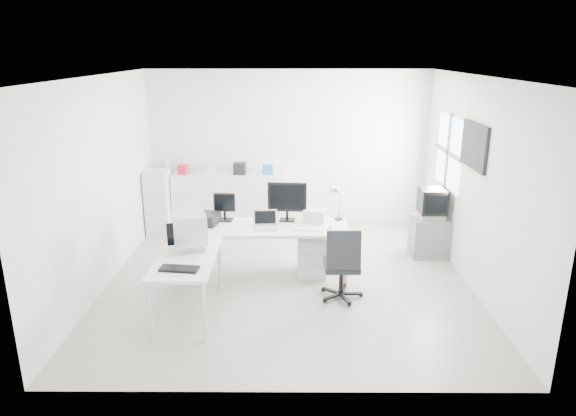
{
  "coord_description": "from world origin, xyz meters",
  "views": [
    {
      "loc": [
        0.03,
        -6.64,
        3.12
      ],
      "look_at": [
        0.0,
        0.2,
        1.0
      ],
      "focal_mm": 32.0,
      "sensor_mm": 36.0,
      "label": 1
    }
  ],
  "objects_px": {
    "tv_cabinet": "(430,236)",
    "crt_tv": "(432,204)",
    "lcd_monitor_small": "(225,207)",
    "laser_printer": "(315,215)",
    "main_desk": "(262,251)",
    "lcd_monitor_large": "(287,201)",
    "crt_monitor": "(189,233)",
    "drawer_pedestal": "(311,255)",
    "sideboard": "(230,201)",
    "laptop": "(265,222)",
    "inkjet_printer": "(203,218)",
    "side_desk": "(188,285)",
    "office_chair": "(342,262)",
    "filing_cabinet": "(158,202)"
  },
  "relations": [
    {
      "from": "lcd_monitor_large",
      "to": "drawer_pedestal",
      "type": "bearing_deg",
      "value": -24.94
    },
    {
      "from": "tv_cabinet",
      "to": "crt_tv",
      "type": "bearing_deg",
      "value": 0.0
    },
    {
      "from": "inkjet_printer",
      "to": "laser_printer",
      "type": "relative_size",
      "value": 1.41
    },
    {
      "from": "laptop",
      "to": "crt_monitor",
      "type": "bearing_deg",
      "value": -142.88
    },
    {
      "from": "inkjet_printer",
      "to": "drawer_pedestal",
      "type": "bearing_deg",
      "value": 10.72
    },
    {
      "from": "drawer_pedestal",
      "to": "office_chair",
      "type": "bearing_deg",
      "value": -63.83
    },
    {
      "from": "side_desk",
      "to": "crt_monitor",
      "type": "bearing_deg",
      "value": 90.0
    },
    {
      "from": "crt_monitor",
      "to": "tv_cabinet",
      "type": "relative_size",
      "value": 0.65
    },
    {
      "from": "tv_cabinet",
      "to": "filing_cabinet",
      "type": "bearing_deg",
      "value": 167.06
    },
    {
      "from": "sideboard",
      "to": "lcd_monitor_large",
      "type": "bearing_deg",
      "value": -60.25
    },
    {
      "from": "side_desk",
      "to": "lcd_monitor_small",
      "type": "height_order",
      "value": "lcd_monitor_small"
    },
    {
      "from": "office_chair",
      "to": "inkjet_printer",
      "type": "bearing_deg",
      "value": 157.17
    },
    {
      "from": "crt_monitor",
      "to": "inkjet_printer",
      "type": "bearing_deg",
      "value": 72.82
    },
    {
      "from": "crt_monitor",
      "to": "office_chair",
      "type": "xyz_separation_m",
      "value": [
        1.91,
        0.17,
        -0.45
      ]
    },
    {
      "from": "drawer_pedestal",
      "to": "lcd_monitor_small",
      "type": "height_order",
      "value": "lcd_monitor_small"
    },
    {
      "from": "inkjet_printer",
      "to": "crt_monitor",
      "type": "xyz_separation_m",
      "value": [
        0.0,
        -0.95,
        0.13
      ]
    },
    {
      "from": "lcd_monitor_large",
      "to": "filing_cabinet",
      "type": "xyz_separation_m",
      "value": [
        -2.27,
        1.56,
        -0.48
      ]
    },
    {
      "from": "lcd_monitor_large",
      "to": "crt_tv",
      "type": "distance_m",
      "value": 2.3
    },
    {
      "from": "side_desk",
      "to": "tv_cabinet",
      "type": "xyz_separation_m",
      "value": [
        3.43,
        1.87,
        -0.06
      ]
    },
    {
      "from": "side_desk",
      "to": "crt_monitor",
      "type": "height_order",
      "value": "crt_monitor"
    },
    {
      "from": "office_chair",
      "to": "filing_cabinet",
      "type": "height_order",
      "value": "filing_cabinet"
    },
    {
      "from": "drawer_pedestal",
      "to": "laptop",
      "type": "bearing_deg",
      "value": -167.01
    },
    {
      "from": "office_chair",
      "to": "main_desk",
      "type": "bearing_deg",
      "value": 146.67
    },
    {
      "from": "main_desk",
      "to": "tv_cabinet",
      "type": "distance_m",
      "value": 2.7
    },
    {
      "from": "inkjet_printer",
      "to": "crt_tv",
      "type": "distance_m",
      "value": 3.5
    },
    {
      "from": "tv_cabinet",
      "to": "crt_tv",
      "type": "xyz_separation_m",
      "value": [
        0.0,
        0.0,
        0.54
      ]
    },
    {
      "from": "lcd_monitor_small",
      "to": "lcd_monitor_large",
      "type": "bearing_deg",
      "value": 5.36
    },
    {
      "from": "side_desk",
      "to": "laptop",
      "type": "xyz_separation_m",
      "value": [
        0.9,
        1.0,
        0.47
      ]
    },
    {
      "from": "lcd_monitor_small",
      "to": "laser_printer",
      "type": "xyz_separation_m",
      "value": [
        1.3,
        -0.03,
        -0.11
      ]
    },
    {
      "from": "inkjet_printer",
      "to": "sideboard",
      "type": "relative_size",
      "value": 0.22
    },
    {
      "from": "side_desk",
      "to": "tv_cabinet",
      "type": "relative_size",
      "value": 2.24
    },
    {
      "from": "crt_tv",
      "to": "lcd_monitor_small",
      "type": "bearing_deg",
      "value": -170.52
    },
    {
      "from": "drawer_pedestal",
      "to": "laptop",
      "type": "height_order",
      "value": "laptop"
    },
    {
      "from": "lcd_monitor_small",
      "to": "tv_cabinet",
      "type": "height_order",
      "value": "lcd_monitor_small"
    },
    {
      "from": "drawer_pedestal",
      "to": "sideboard",
      "type": "relative_size",
      "value": 0.3
    },
    {
      "from": "drawer_pedestal",
      "to": "tv_cabinet",
      "type": "relative_size",
      "value": 0.96
    },
    {
      "from": "side_desk",
      "to": "office_chair",
      "type": "height_order",
      "value": "office_chair"
    },
    {
      "from": "drawer_pedestal",
      "to": "filing_cabinet",
      "type": "bearing_deg",
      "value": 146.12
    },
    {
      "from": "laser_printer",
      "to": "sideboard",
      "type": "xyz_separation_m",
      "value": [
        -1.45,
        1.87,
        -0.34
      ]
    },
    {
      "from": "lcd_monitor_large",
      "to": "crt_monitor",
      "type": "xyz_separation_m",
      "value": [
        -1.2,
        -1.1,
        -0.09
      ]
    },
    {
      "from": "drawer_pedestal",
      "to": "crt_monitor",
      "type": "xyz_separation_m",
      "value": [
        -1.55,
        -0.9,
        0.65
      ]
    },
    {
      "from": "laser_printer",
      "to": "sideboard",
      "type": "relative_size",
      "value": 0.16
    },
    {
      "from": "inkjet_printer",
      "to": "crt_monitor",
      "type": "relative_size",
      "value": 1.08
    },
    {
      "from": "lcd_monitor_small",
      "to": "laser_printer",
      "type": "height_order",
      "value": "lcd_monitor_small"
    },
    {
      "from": "inkjet_printer",
      "to": "lcd_monitor_large",
      "type": "distance_m",
      "value": 1.23
    },
    {
      "from": "main_desk",
      "to": "side_desk",
      "type": "bearing_deg",
      "value": -127.69
    },
    {
      "from": "main_desk",
      "to": "lcd_monitor_large",
      "type": "relative_size",
      "value": 4.13
    },
    {
      "from": "filing_cabinet",
      "to": "inkjet_printer",
      "type": "bearing_deg",
      "value": -58.0
    },
    {
      "from": "crt_monitor",
      "to": "main_desk",
      "type": "bearing_deg",
      "value": 27.82
    },
    {
      "from": "laptop",
      "to": "sideboard",
      "type": "bearing_deg",
      "value": 106.28
    }
  ]
}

